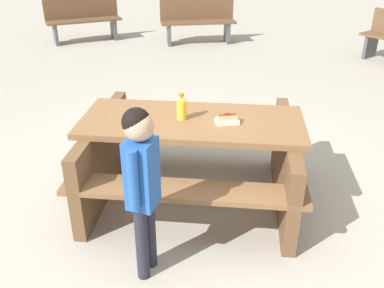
% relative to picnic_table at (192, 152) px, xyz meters
% --- Properties ---
extents(ground_plane, '(30.00, 30.00, 0.00)m').
position_rel_picnic_table_xyz_m(ground_plane, '(0.00, 0.00, -0.44)').
color(ground_plane, '#ADA599').
rests_on(ground_plane, ground).
extents(picnic_table, '(1.88, 1.50, 0.75)m').
position_rel_picnic_table_xyz_m(picnic_table, '(0.00, 0.00, 0.00)').
color(picnic_table, brown).
rests_on(picnic_table, ground).
extents(soda_bottle, '(0.08, 0.08, 0.22)m').
position_rel_picnic_table_xyz_m(soda_bottle, '(-0.08, -0.01, 0.41)').
color(soda_bottle, yellow).
rests_on(soda_bottle, picnic_table).
extents(hotdog_tray, '(0.21, 0.17, 0.08)m').
position_rel_picnic_table_xyz_m(hotdog_tray, '(0.29, -0.03, 0.34)').
color(hotdog_tray, white).
rests_on(hotdog_tray, picnic_table).
extents(child_in_coat, '(0.20, 0.30, 1.22)m').
position_rel_picnic_table_xyz_m(child_in_coat, '(-0.16, -0.94, 0.33)').
color(child_in_coat, '#262633').
rests_on(child_in_coat, ground).
extents(park_bench_near, '(1.55, 0.84, 0.85)m').
position_rel_picnic_table_xyz_m(park_bench_near, '(-0.80, 5.55, 0.00)').
color(park_bench_near, brown).
rests_on(park_bench_near, ground).
extents(park_bench_far, '(1.47, 1.15, 0.85)m').
position_rel_picnic_table_xyz_m(park_bench_far, '(-3.16, 5.33, 0.00)').
color(park_bench_far, brown).
rests_on(park_bench_far, ground).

